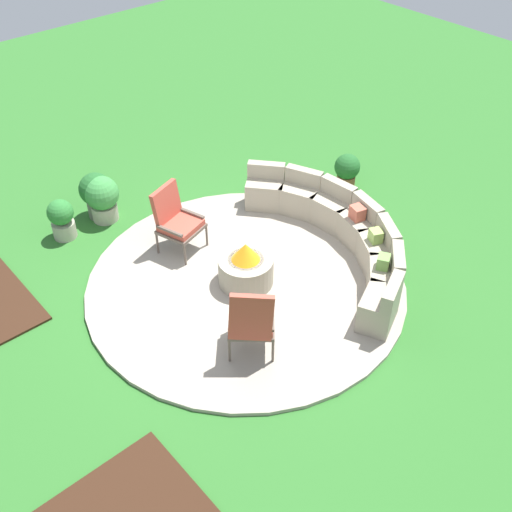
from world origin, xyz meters
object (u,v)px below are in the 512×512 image
object	(u,v)px
lounge_chair_front_left	(176,219)
potted_plant_2	(62,218)
lounge_chair_front_right	(251,321)
fire_pit	(246,267)
curved_stone_bench	(341,233)
potted_plant_0	(347,169)
potted_plant_3	(102,197)
potted_plant_1	(96,193)

from	to	relation	value
lounge_chair_front_left	potted_plant_2	bearing A→B (deg)	-68.62
lounge_chair_front_right	fire_pit	bearing A→B (deg)	94.58
curved_stone_bench	potted_plant_0	size ratio (longest dim) A/B	6.15
curved_stone_bench	lounge_chair_front_right	size ratio (longest dim) A/B	3.38
curved_stone_bench	potted_plant_2	size ratio (longest dim) A/B	5.53
lounge_chair_front_left	potted_plant_3	size ratio (longest dim) A/B	1.34
fire_pit	potted_plant_0	distance (m)	3.28
lounge_chair_front_right	potted_plant_2	bearing A→B (deg)	141.11
potted_plant_2	curved_stone_bench	bearing A→B (deg)	43.60
potted_plant_1	potted_plant_2	xyz separation A→B (m)	(0.14, -0.73, -0.09)
lounge_chair_front_left	curved_stone_bench	bearing A→B (deg)	121.02
lounge_chair_front_left	potted_plant_1	bearing A→B (deg)	-91.17
curved_stone_bench	potted_plant_1	xyz separation A→B (m)	(-3.40, -2.37, 0.08)
fire_pit	lounge_chair_front_left	distance (m)	1.41
fire_pit	curved_stone_bench	size ratio (longest dim) A/B	0.21
lounge_chair_front_left	potted_plant_0	xyz separation A→B (m)	(0.48, 3.44, -0.28)
potted_plant_0	potted_plant_2	bearing A→B (deg)	-113.39
potted_plant_0	fire_pit	bearing A→B (deg)	-74.62
fire_pit	lounge_chair_front_right	size ratio (longest dim) A/B	0.72
potted_plant_2	potted_plant_3	distance (m)	0.76
fire_pit	potted_plant_2	distance (m)	3.24
potted_plant_2	potted_plant_3	size ratio (longest dim) A/B	0.86
lounge_chair_front_left	potted_plant_1	world-z (taller)	lounge_chair_front_left
curved_stone_bench	lounge_chair_front_left	distance (m)	2.59
lounge_chair_front_right	potted_plant_1	bearing A→B (deg)	130.65
lounge_chair_front_left	potted_plant_3	distance (m)	1.59
curved_stone_bench	potted_plant_3	world-z (taller)	curved_stone_bench
fire_pit	potted_plant_1	bearing A→B (deg)	-166.20
potted_plant_1	curved_stone_bench	bearing A→B (deg)	34.90
lounge_chair_front_right	potted_plant_2	distance (m)	4.04
curved_stone_bench	potted_plant_1	size ratio (longest dim) A/B	4.70
potted_plant_1	lounge_chair_front_left	bearing A→B (deg)	15.55
potted_plant_2	potted_plant_1	bearing A→B (deg)	100.64
lounge_chair_front_right	potted_plant_3	xyz separation A→B (m)	(-3.97, 0.12, -0.19)
lounge_chair_front_right	lounge_chair_front_left	bearing A→B (deg)	119.07
curved_stone_bench	potted_plant_1	world-z (taller)	curved_stone_bench
lounge_chair_front_left	lounge_chair_front_right	world-z (taller)	lounge_chair_front_right
curved_stone_bench	lounge_chair_front_right	world-z (taller)	lounge_chair_front_right
lounge_chair_front_left	lounge_chair_front_right	distance (m)	2.51
potted_plant_1	potted_plant_2	size ratio (longest dim) A/B	1.18
fire_pit	lounge_chair_front_right	xyz separation A→B (m)	(1.10, -0.84, 0.29)
curved_stone_bench	lounge_chair_front_right	bearing A→B (deg)	-73.93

